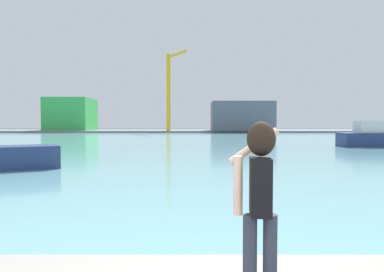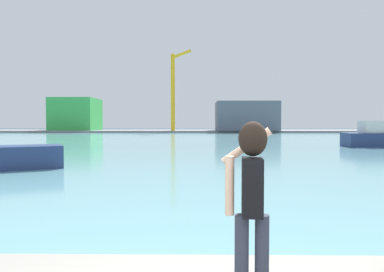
{
  "view_description": "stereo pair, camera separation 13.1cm",
  "coord_description": "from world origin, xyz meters",
  "px_view_note": "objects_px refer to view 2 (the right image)",
  "views": [
    {
      "loc": [
        -0.52,
        -2.52,
        2.32
      ],
      "look_at": [
        -0.5,
        5.27,
        2.04
      ],
      "focal_mm": 32.74,
      "sensor_mm": 36.0,
      "label": 1
    },
    {
      "loc": [
        -0.39,
        -2.52,
        2.32
      ],
      "look_at": [
        -0.5,
        5.27,
        2.04
      ],
      "focal_mm": 32.74,
      "sensor_mm": 36.0,
      "label": 2
    }
  ],
  "objects_px": {
    "boat_moored_2": "(384,137)",
    "warehouse_right": "(246,116)",
    "warehouse_left": "(76,114)",
    "port_crane": "(174,86)",
    "person_photographer": "(251,190)"
  },
  "relations": [
    {
      "from": "boat_moored_2",
      "to": "warehouse_right",
      "type": "bearing_deg",
      "value": 96.01
    },
    {
      "from": "person_photographer",
      "to": "port_crane",
      "type": "distance_m",
      "value": 83.46
    },
    {
      "from": "warehouse_left",
      "to": "warehouse_right",
      "type": "bearing_deg",
      "value": -5.1
    },
    {
      "from": "person_photographer",
      "to": "port_crane",
      "type": "xyz_separation_m",
      "value": [
        -6.09,
        82.64,
        9.9
      ]
    },
    {
      "from": "boat_moored_2",
      "to": "warehouse_right",
      "type": "relative_size",
      "value": 0.52
    },
    {
      "from": "boat_moored_2",
      "to": "warehouse_left",
      "type": "bearing_deg",
      "value": 130.77
    },
    {
      "from": "boat_moored_2",
      "to": "port_crane",
      "type": "distance_m",
      "value": 57.79
    },
    {
      "from": "warehouse_right",
      "to": "port_crane",
      "type": "distance_m",
      "value": 19.77
    },
    {
      "from": "warehouse_right",
      "to": "port_crane",
      "type": "xyz_separation_m",
      "value": [
        -18.07,
        -3.05,
        7.44
      ]
    },
    {
      "from": "person_photographer",
      "to": "warehouse_left",
      "type": "xyz_separation_m",
      "value": [
        -32.87,
        89.7,
        3.06
      ]
    },
    {
      "from": "warehouse_left",
      "to": "warehouse_right",
      "type": "height_order",
      "value": "warehouse_left"
    },
    {
      "from": "warehouse_left",
      "to": "warehouse_right",
      "type": "xyz_separation_m",
      "value": [
        44.85,
        -4.0,
        -0.59
      ]
    },
    {
      "from": "warehouse_left",
      "to": "port_crane",
      "type": "distance_m",
      "value": 28.53
    },
    {
      "from": "port_crane",
      "to": "person_photographer",
      "type": "bearing_deg",
      "value": -85.79
    },
    {
      "from": "person_photographer",
      "to": "warehouse_left",
      "type": "height_order",
      "value": "warehouse_left"
    }
  ]
}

